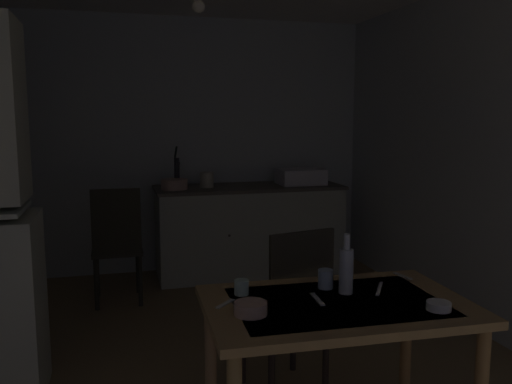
{
  "coord_description": "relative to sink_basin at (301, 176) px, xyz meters",
  "views": [
    {
      "loc": [
        -0.52,
        -3.06,
        1.53
      ],
      "look_at": [
        0.3,
        -0.01,
        1.08
      ],
      "focal_mm": 37.47,
      "sensor_mm": 36.0,
      "label": 1
    }
  ],
  "objects": [
    {
      "name": "mixing_bowl_counter",
      "position": [
        -1.25,
        -0.05,
        -0.03
      ],
      "size": [
        0.24,
        0.24,
        0.09
      ],
      "primitive_type": "cylinder",
      "color": "tan",
      "rests_on": "counter_cabinet"
    },
    {
      "name": "serving_spoon",
      "position": [
        -0.41,
        -2.65,
        -0.2
      ],
      "size": [
        0.04,
        0.12,
        0.0
      ],
      "primitive_type": "cube",
      "rotation": [
        0.0,
        0.0,
        4.9
      ],
      "color": "beige",
      "rests_on": "dining_table"
    },
    {
      "name": "counter_cabinet",
      "position": [
        -0.52,
        -0.0,
        -0.51
      ],
      "size": [
        1.79,
        0.64,
        0.86
      ],
      "color": "#B3BAA8",
      "rests_on": "ground"
    },
    {
      "name": "chair_far_side",
      "position": [
        -0.88,
        -2.31,
        -0.45
      ],
      "size": [
        0.48,
        0.48,
        0.94
      ],
      "color": "#2B221D",
      "rests_on": "ground"
    },
    {
      "name": "wall_right",
      "position": [
        0.75,
        -1.87,
        0.3
      ],
      "size": [
        0.1,
        4.48,
        2.47
      ],
      "primitive_type": "cube",
      "color": "silver",
      "rests_on": "ground"
    },
    {
      "name": "soup_bowl_small",
      "position": [
        -0.51,
        -3.1,
        -0.18
      ],
      "size": [
        0.1,
        0.1,
        0.03
      ],
      "primitive_type": "cylinder",
      "color": "white",
      "rests_on": "dining_table"
    },
    {
      "name": "dining_table",
      "position": [
        -0.88,
        -2.9,
        -0.3
      ],
      "size": [
        1.16,
        0.76,
        0.74
      ],
      "color": "olive",
      "rests_on": "ground"
    },
    {
      "name": "teaspoon_by_cup",
      "position": [
        -0.95,
        -2.85,
        -0.2
      ],
      "size": [
        0.03,
        0.16,
        0.0
      ],
      "primitive_type": "cube",
      "rotation": [
        0.0,
        0.0,
        1.48
      ],
      "color": "beige",
      "rests_on": "dining_table"
    },
    {
      "name": "chair_by_counter",
      "position": [
        -1.78,
        -0.57,
        -0.44
      ],
      "size": [
        0.4,
        0.4,
        0.97
      ],
      "color": "#2A281F",
      "rests_on": "ground"
    },
    {
      "name": "pendant_bulb",
      "position": [
        -1.23,
        -1.52,
        1.26
      ],
      "size": [
        0.08,
        0.08,
        0.08
      ],
      "primitive_type": "sphere",
      "color": "#F9EFCC"
    },
    {
      "name": "stoneware_crock",
      "position": [
        -0.94,
        -0.0,
        -0.01
      ],
      "size": [
        0.13,
        0.13,
        0.14
      ],
      "primitive_type": "cylinder",
      "color": "beige",
      "rests_on": "counter_cabinet"
    },
    {
      "name": "ground_plane",
      "position": [
        -1.27,
        -1.87,
        -0.94
      ],
      "size": [
        5.38,
        5.38,
        0.0
      ],
      "primitive_type": "plane",
      "color": "olive"
    },
    {
      "name": "serving_bowl_wide",
      "position": [
        -1.27,
        -2.94,
        -0.18
      ],
      "size": [
        0.13,
        0.13,
        0.05
      ],
      "primitive_type": "cylinder",
      "color": "tan",
      "rests_on": "dining_table"
    },
    {
      "name": "glass_bottle",
      "position": [
        -0.79,
        -2.8,
        -0.09
      ],
      "size": [
        0.06,
        0.06,
        0.27
      ],
      "color": "#B7BCC1",
      "rests_on": "dining_table"
    },
    {
      "name": "table_knife",
      "position": [
        -0.62,
        -2.79,
        -0.2
      ],
      "size": [
        0.12,
        0.17,
        0.0
      ],
      "primitive_type": "cube",
      "rotation": [
        0.0,
        0.0,
        4.14
      ],
      "color": "silver",
      "rests_on": "dining_table"
    },
    {
      "name": "wall_back",
      "position": [
        -1.27,
        0.37,
        0.3
      ],
      "size": [
        4.04,
        0.1,
        2.47
      ],
      "primitive_type": "cube",
      "color": "silver",
      "rests_on": "ground"
    },
    {
      "name": "teaspoon_near_bowl",
      "position": [
        -1.35,
        -2.8,
        -0.2
      ],
      "size": [
        0.1,
        0.1,
        0.0
      ],
      "primitive_type": "cube",
      "rotation": [
        0.0,
        0.0,
        3.91
      ],
      "color": "beige",
      "rests_on": "dining_table"
    },
    {
      "name": "sink_basin",
      "position": [
        0.0,
        0.0,
        0.0
      ],
      "size": [
        0.44,
        0.34,
        0.15
      ],
      "color": "white",
      "rests_on": "counter_cabinet"
    },
    {
      "name": "teacup_cream",
      "position": [
        -1.25,
        -2.7,
        -0.17
      ],
      "size": [
        0.06,
        0.06,
        0.07
      ],
      "primitive_type": "cylinder",
      "color": "#ADD1C1",
      "rests_on": "dining_table"
    },
    {
      "name": "mug_dark",
      "position": [
        -0.85,
        -2.71,
        -0.16
      ],
      "size": [
        0.07,
        0.07,
        0.09
      ],
      "primitive_type": "cylinder",
      "color": "#9EB2C6",
      "rests_on": "dining_table"
    },
    {
      "name": "hand_pump",
      "position": [
        -1.21,
        0.05,
        0.09
      ],
      "size": [
        0.05,
        0.27,
        0.39
      ],
      "color": "#232328",
      "rests_on": "counter_cabinet"
    }
  ]
}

